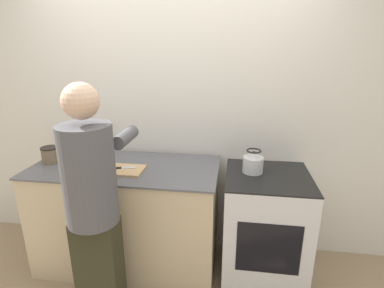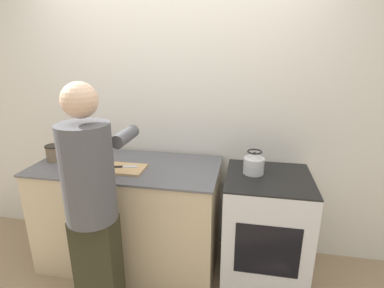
% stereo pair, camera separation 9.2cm
% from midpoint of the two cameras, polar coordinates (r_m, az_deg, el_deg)
% --- Properties ---
extents(wall_back, '(8.00, 0.05, 2.60)m').
position_cam_midpoint_polar(wall_back, '(2.71, -3.91, 6.03)').
color(wall_back, silver).
rests_on(wall_back, ground_plane).
extents(counter, '(1.53, 0.72, 0.93)m').
position_cam_midpoint_polar(counter, '(2.74, -12.93, -13.10)').
color(counter, '#C6B28E').
rests_on(counter, ground_plane).
extents(oven, '(0.64, 0.64, 0.93)m').
position_cam_midpoint_polar(oven, '(2.57, 12.54, -15.36)').
color(oven, silver).
rests_on(oven, ground_plane).
extents(person, '(0.37, 0.61, 1.67)m').
position_cam_midpoint_polar(person, '(2.08, -19.57, -10.25)').
color(person, '#2C2B1B').
rests_on(person, ground_plane).
extents(cutting_board, '(0.34, 0.23, 0.02)m').
position_cam_midpoint_polar(cutting_board, '(2.44, -14.24, -4.81)').
color(cutting_board, tan).
rests_on(cutting_board, counter).
extents(knife, '(0.19, 0.08, 0.01)m').
position_cam_midpoint_polar(knife, '(2.45, -13.96, -4.43)').
color(knife, silver).
rests_on(knife, cutting_board).
extents(kettle, '(0.16, 0.16, 0.18)m').
position_cam_midpoint_polar(kettle, '(2.36, 10.47, -3.56)').
color(kettle, silver).
rests_on(kettle, oven).
extents(bowl_prep, '(0.19, 0.19, 0.08)m').
position_cam_midpoint_polar(bowl_prep, '(2.66, -20.11, -2.75)').
color(bowl_prep, '#C6B789').
rests_on(bowl_prep, counter).
extents(bowl_mixing, '(0.20, 0.20, 0.08)m').
position_cam_midpoint_polar(bowl_mixing, '(2.91, -23.10, -1.39)').
color(bowl_mixing, '#9E4738').
rests_on(bowl_mixing, counter).
extents(canister_jar, '(0.14, 0.14, 0.14)m').
position_cam_midpoint_polar(canister_jar, '(2.81, -26.25, -1.86)').
color(canister_jar, '#756047').
rests_on(canister_jar, counter).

